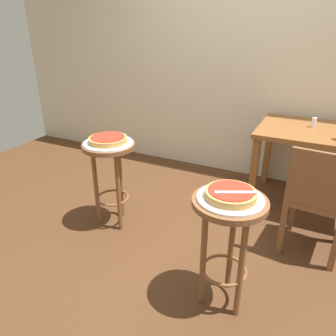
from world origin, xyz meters
name	(u,v)px	position (x,y,z in m)	size (l,w,h in m)	color
ground_plane	(181,251)	(0.00, 0.00, 0.00)	(6.00, 6.00, 0.00)	#4C2D19
back_wall	(252,32)	(0.00, 1.65, 1.50)	(6.00, 0.10, 3.00)	beige
stool_foreground	(228,228)	(0.42, -0.31, 0.54)	(0.42, 0.42, 0.72)	brown
serving_plate_foreground	(230,199)	(0.42, -0.31, 0.73)	(0.36, 0.36, 0.01)	silver
pizza_foreground	(231,194)	(0.42, -0.31, 0.76)	(0.28, 0.28, 0.05)	tan
stool_middle	(110,165)	(-0.69, 0.11, 0.54)	(0.42, 0.42, 0.72)	brown
serving_plate_middle	(108,143)	(-0.69, 0.11, 0.73)	(0.39, 0.39, 0.01)	silver
pizza_middle	(108,140)	(-0.69, 0.11, 0.76)	(0.30, 0.30, 0.05)	tan
dining_table	(319,142)	(0.79, 1.17, 0.63)	(1.03, 0.76, 0.74)	brown
condiment_shaker	(314,122)	(0.72, 1.23, 0.78)	(0.04, 0.04, 0.09)	white
wooden_chair	(317,198)	(0.85, 0.42, 0.47)	(0.44, 0.44, 0.85)	brown
pizza_server_knife	(236,192)	(0.45, -0.33, 0.78)	(0.22, 0.02, 0.01)	silver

